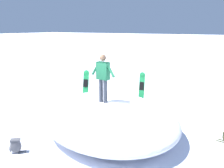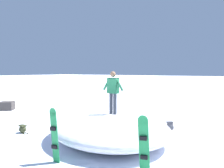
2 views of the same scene
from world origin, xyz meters
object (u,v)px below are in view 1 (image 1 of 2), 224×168
(snowboarder_standing, at_px, (103,75))
(snowboard_primary_upright, at_px, (86,87))
(snowboard_secondary_upright, at_px, (142,90))
(backpack_near, at_px, (15,146))

(snowboarder_standing, distance_m, snowboard_primary_upright, 3.82)
(snowboarder_standing, relative_size, snowboard_primary_upright, 1.03)
(snowboard_primary_upright, xyz_separation_m, snowboard_secondary_upright, (2.68, 0.70, 0.03))
(snowboard_secondary_upright, distance_m, backpack_near, 6.21)
(backpack_near, bearing_deg, snowboard_secondary_upright, 78.30)
(snowboard_primary_upright, bearing_deg, backpack_near, -75.06)
(snowboarder_standing, height_order, snowboard_primary_upright, snowboarder_standing)
(snowboard_secondary_upright, relative_size, backpack_near, 3.49)
(snowboard_primary_upright, bearing_deg, snowboarder_standing, -42.53)
(snowboard_secondary_upright, xyz_separation_m, backpack_near, (-1.25, -6.05, -0.65))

